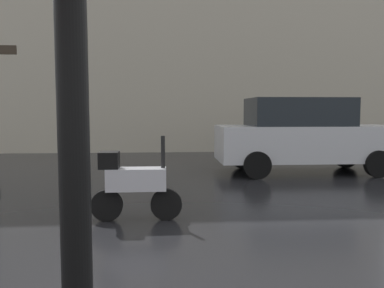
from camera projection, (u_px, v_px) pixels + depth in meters
parked_scooter at (133, 183)px, 5.65m from camera, size 1.32×0.32×1.23m
parked_car_left at (304, 135)px, 9.99m from camera, size 4.53×1.85×1.92m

